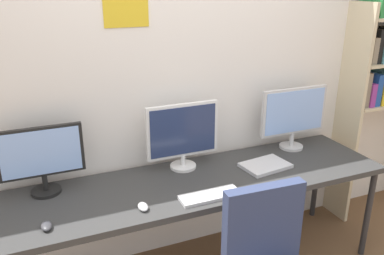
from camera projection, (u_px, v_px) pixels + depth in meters
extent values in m
cube|color=silver|center=(171.00, 82.00, 2.76)|extent=(5.02, 0.10, 2.60)
cube|color=#333333|center=(195.00, 183.00, 2.60)|extent=(2.62, 0.68, 0.04)
cylinder|color=#262628|center=(368.00, 214.00, 2.93)|extent=(0.04, 0.04, 0.70)
cylinder|color=#262628|center=(316.00, 179.00, 3.43)|extent=(0.04, 0.04, 0.70)
cube|color=beige|center=(348.00, 117.00, 3.26)|extent=(0.03, 0.28, 1.81)
cube|color=gray|center=(358.00, 88.00, 3.21)|extent=(0.04, 0.22, 0.28)
cube|color=#8C338C|center=(363.00, 93.00, 3.23)|extent=(0.05, 0.22, 0.19)
cube|color=#1E4799|center=(369.00, 88.00, 3.24)|extent=(0.06, 0.22, 0.26)
cube|color=gold|center=(375.00, 91.00, 3.27)|extent=(0.04, 0.22, 0.20)
cube|color=teal|center=(378.00, 85.00, 3.29)|extent=(0.03, 0.22, 0.27)
cube|color=#287F3D|center=(382.00, 85.00, 3.29)|extent=(0.03, 0.22, 0.28)
cube|color=gray|center=(365.00, 50.00, 3.10)|extent=(0.05, 0.22, 0.20)
cube|color=black|center=(370.00, 45.00, 3.11)|extent=(0.05, 0.22, 0.26)
cube|color=teal|center=(375.00, 46.00, 3.12)|extent=(0.03, 0.22, 0.24)
cube|color=tan|center=(377.00, 48.00, 3.15)|extent=(0.03, 0.22, 0.21)
cube|color=tan|center=(382.00, 47.00, 3.15)|extent=(0.03, 0.22, 0.21)
cube|color=#287F3D|center=(373.00, 3.00, 2.97)|extent=(0.05, 0.22, 0.20)
cube|color=gray|center=(378.00, 0.00, 2.98)|extent=(0.04, 0.22, 0.25)
cube|color=teal|center=(383.00, 0.00, 3.00)|extent=(0.05, 0.22, 0.25)
cube|color=navy|center=(263.00, 227.00, 2.09)|extent=(0.44, 0.09, 0.48)
cylinder|color=black|center=(46.00, 191.00, 2.44)|extent=(0.18, 0.18, 0.02)
cylinder|color=black|center=(45.00, 183.00, 2.42)|extent=(0.03, 0.03, 0.10)
cube|color=black|center=(41.00, 152.00, 2.36)|extent=(0.49, 0.03, 0.31)
cube|color=#8CB2F2|center=(41.00, 153.00, 2.34)|extent=(0.45, 0.01, 0.28)
cylinder|color=silver|center=(183.00, 166.00, 2.77)|extent=(0.18, 0.18, 0.02)
cylinder|color=silver|center=(183.00, 160.00, 2.75)|extent=(0.03, 0.03, 0.07)
cube|color=silver|center=(183.00, 130.00, 2.68)|extent=(0.50, 0.03, 0.37)
cube|color=navy|center=(183.00, 131.00, 2.67)|extent=(0.46, 0.01, 0.33)
cylinder|color=silver|center=(291.00, 146.00, 3.09)|extent=(0.18, 0.18, 0.02)
cylinder|color=silver|center=(292.00, 139.00, 3.07)|extent=(0.03, 0.03, 0.10)
cube|color=silver|center=(294.00, 111.00, 3.00)|extent=(0.55, 0.03, 0.35)
cube|color=#8CB2F2|center=(295.00, 112.00, 2.98)|extent=(0.51, 0.01, 0.32)
cube|color=silver|center=(210.00, 196.00, 2.39)|extent=(0.37, 0.13, 0.02)
ellipsoid|color=#38383D|center=(46.00, 226.00, 2.08)|extent=(0.06, 0.10, 0.03)
ellipsoid|color=silver|center=(143.00, 207.00, 2.26)|extent=(0.06, 0.10, 0.03)
cube|color=silver|center=(265.00, 165.00, 2.77)|extent=(0.35, 0.26, 0.02)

